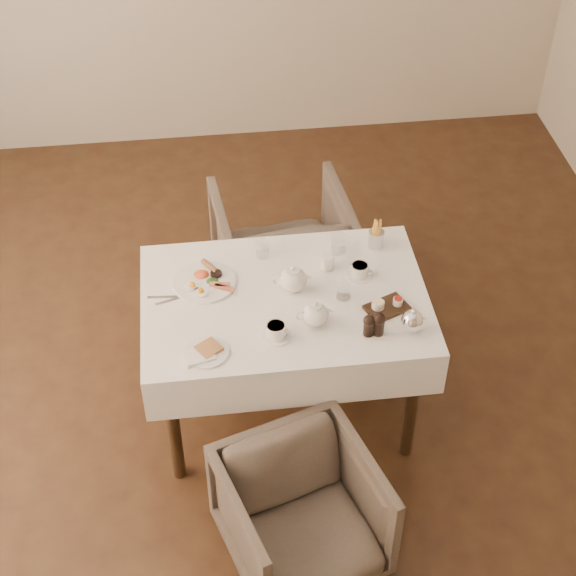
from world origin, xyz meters
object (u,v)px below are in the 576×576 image
at_px(armchair_near, 302,514).
at_px(table, 285,316).
at_px(armchair_far, 283,250).
at_px(breakfast_plate, 205,281).
at_px(teapot_centre, 293,278).

bearing_deg(armchair_near, table, 70.19).
distance_m(table, armchair_far, 0.90).
height_order(table, armchair_near, table).
relative_size(breakfast_plate, teapot_centre, 1.68).
xyz_separation_m(table, armchair_near, (-0.03, -0.81, -0.36)).
distance_m(table, armchair_near, 0.89).
distance_m(armchair_near, breakfast_plate, 1.12).
height_order(armchair_far, teapot_centre, teapot_centre).
bearing_deg(armchair_far, teapot_centre, 80.91).
bearing_deg(breakfast_plate, armchair_far, 48.85).
bearing_deg(armchair_near, breakfast_plate, 90.64).
relative_size(table, teapot_centre, 7.51).
distance_m(armchair_far, teapot_centre, 0.93).
bearing_deg(armchair_near, teapot_centre, 67.47).
bearing_deg(teapot_centre, breakfast_plate, 169.15).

